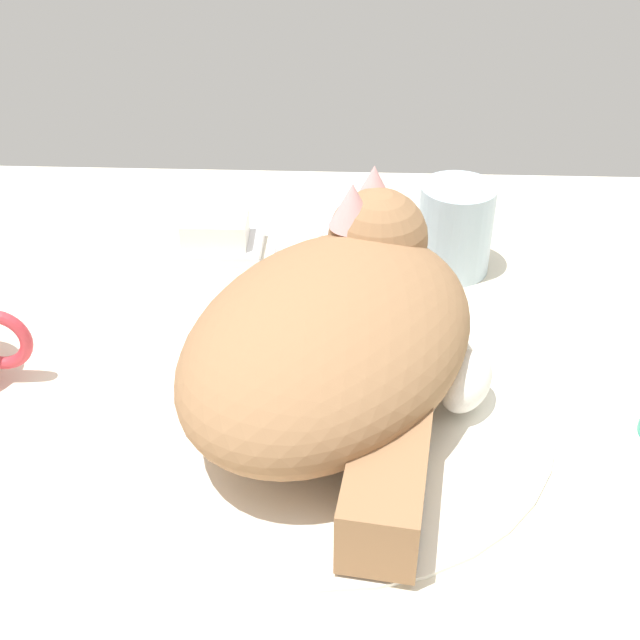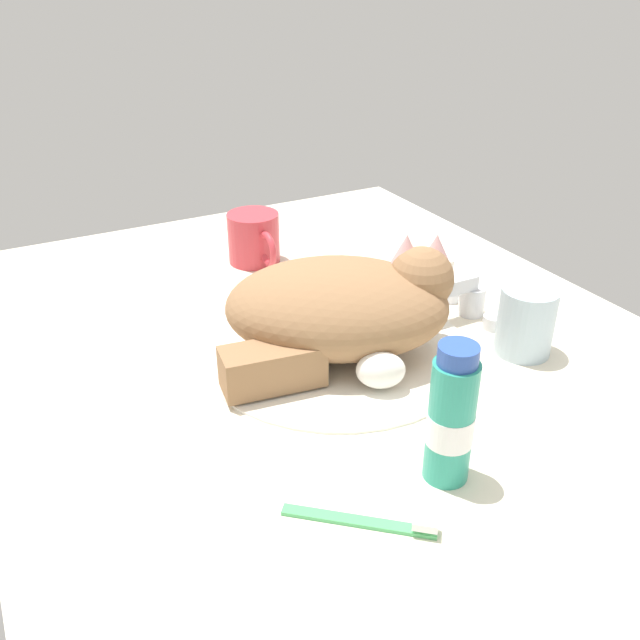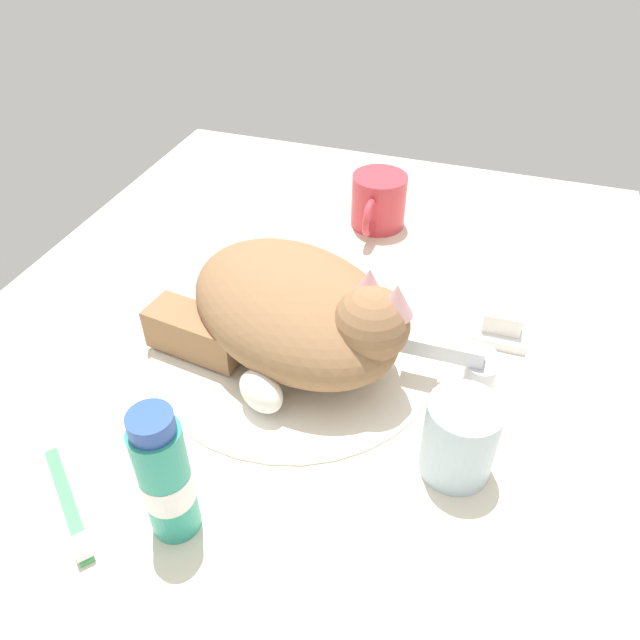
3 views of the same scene
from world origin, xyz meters
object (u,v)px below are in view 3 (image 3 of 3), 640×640
(cat, at_px, (297,312))
(coffee_mug, at_px, (378,201))
(faucet, at_px, (468,370))
(soap_bar, at_px, (504,311))
(rinse_cup, at_px, (460,438))
(toothbrush, at_px, (69,508))
(toothpaste_bottle, at_px, (165,478))

(cat, height_order, coffee_mug, cat)
(faucet, distance_m, soap_bar, 0.12)
(soap_bar, bearing_deg, faucet, -13.01)
(coffee_mug, bearing_deg, rinse_cup, 23.82)
(soap_bar, bearing_deg, coffee_mug, -132.36)
(rinse_cup, xyz_separation_m, toothbrush, (0.16, -0.32, -0.04))
(cat, bearing_deg, coffee_mug, 177.19)
(faucet, distance_m, toothbrush, 0.42)
(cat, xyz_separation_m, coffee_mug, (-0.31, 0.02, -0.02))
(rinse_cup, bearing_deg, faucet, -177.21)
(cat, relative_size, coffee_mug, 2.72)
(coffee_mug, distance_m, rinse_cup, 0.45)
(faucet, bearing_deg, cat, -88.12)
(faucet, distance_m, rinse_cup, 0.11)
(rinse_cup, height_order, soap_bar, rinse_cup)
(faucet, distance_m, coffee_mug, 0.35)
(toothpaste_bottle, height_order, toothbrush, toothpaste_bottle)
(cat, height_order, rinse_cup, cat)
(coffee_mug, height_order, soap_bar, coffee_mug)
(rinse_cup, relative_size, toothbrush, 0.76)
(toothbrush, bearing_deg, faucet, 130.33)
(coffee_mug, bearing_deg, soap_bar, 47.64)
(rinse_cup, bearing_deg, toothpaste_bottle, -58.24)
(coffee_mug, relative_size, rinse_cup, 1.41)
(faucet, height_order, toothpaste_bottle, toothpaste_bottle)
(coffee_mug, height_order, toothpaste_bottle, toothpaste_bottle)
(faucet, height_order, soap_bar, faucet)
(faucet, relative_size, coffee_mug, 0.99)
(faucet, distance_m, toothpaste_bottle, 0.34)
(rinse_cup, xyz_separation_m, toothpaste_bottle, (0.14, -0.23, 0.02))
(cat, height_order, soap_bar, cat)
(faucet, height_order, cat, cat)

